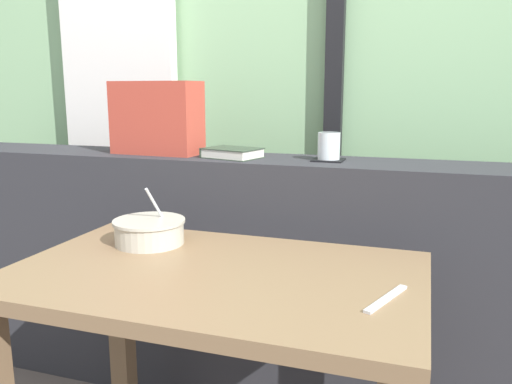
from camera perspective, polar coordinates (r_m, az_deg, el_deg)
The scene contains 11 objects.
outdoor_backdrop at distance 2.25m, azimuth 5.44°, elevation 18.35°, with size 4.80×0.08×2.80m, color #8EBC89.
curtain_left_panel at distance 2.48m, azimuth -15.02°, elevation 13.89°, with size 0.56×0.06×2.50m, color white.
window_divider_post at distance 2.15m, azimuth 8.78°, elevation 15.95°, with size 0.07×0.05×2.60m, color black.
dark_console_ledge at distance 1.87m, azimuth 1.27°, elevation -9.92°, with size 2.80×0.29×0.89m, color #2D2D33.
breakfast_table at distance 1.28m, azimuth -4.56°, elevation -14.09°, with size 0.97×0.61×0.70m.
coaster_square at distance 1.71m, azimuth 8.04°, elevation 3.55°, with size 0.10×0.10×0.01m, color black.
juice_glass at distance 1.71m, azimuth 8.08°, elevation 4.99°, with size 0.07×0.07×0.09m.
closed_book at distance 1.77m, azimuth -2.69°, elevation 4.36°, with size 0.21×0.18×0.03m.
throw_pillow at distance 1.91m, azimuth -10.93°, elevation 8.08°, with size 0.32×0.14×0.26m, color #B74233.
soup_bowl at distance 1.45m, azimuth -11.73°, elevation -4.29°, with size 0.20×0.20×0.16m.
fork_utensil at distance 1.09m, azimuth 14.26°, elevation -11.39°, with size 0.02×0.17×0.01m, color silver.
Camera 1 is at (0.51, -1.11, 1.12)m, focal length 36.06 mm.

